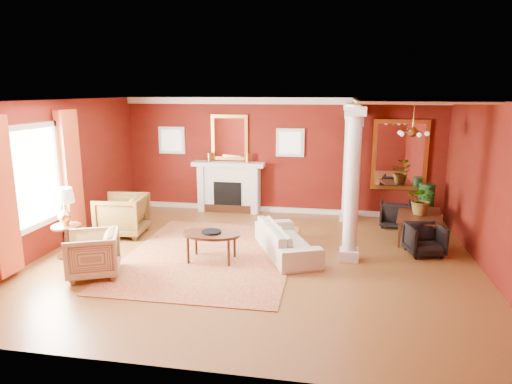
% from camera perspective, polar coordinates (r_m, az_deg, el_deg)
% --- Properties ---
extents(ground, '(8.00, 8.00, 0.00)m').
position_cam_1_polar(ground, '(8.56, -0.04, -8.45)').
color(ground, brown).
rests_on(ground, ground).
extents(room_shell, '(8.04, 7.04, 2.92)m').
position_cam_1_polar(room_shell, '(8.06, -0.04, 5.07)').
color(room_shell, '#5B160C').
rests_on(room_shell, ground).
extents(fireplace, '(1.85, 0.42, 1.29)m').
position_cam_1_polar(fireplace, '(11.76, -3.41, 0.65)').
color(fireplace, silver).
rests_on(fireplace, ground).
extents(overmantel_mirror, '(0.95, 0.07, 1.15)m').
position_cam_1_polar(overmantel_mirror, '(11.69, -3.33, 6.82)').
color(overmantel_mirror, gold).
rests_on(overmantel_mirror, fireplace).
extents(flank_window_left, '(0.70, 0.07, 0.70)m').
position_cam_1_polar(flank_window_left, '(12.17, -10.48, 6.38)').
color(flank_window_left, silver).
rests_on(flank_window_left, room_shell).
extents(flank_window_right, '(0.70, 0.07, 0.70)m').
position_cam_1_polar(flank_window_right, '(11.46, 4.29, 6.18)').
color(flank_window_right, silver).
rests_on(flank_window_right, room_shell).
extents(left_window, '(0.21, 2.55, 2.60)m').
position_cam_1_polar(left_window, '(9.15, -25.56, 0.96)').
color(left_window, white).
rests_on(left_window, room_shell).
extents(column_front, '(0.36, 0.36, 2.80)m').
position_cam_1_polar(column_front, '(8.33, 11.92, 0.93)').
color(column_front, silver).
rests_on(column_front, ground).
extents(column_back, '(0.36, 0.36, 2.80)m').
position_cam_1_polar(column_back, '(10.99, 11.56, 3.72)').
color(column_back, silver).
rests_on(column_back, ground).
extents(header_beam, '(0.30, 3.20, 0.32)m').
position_cam_1_polar(header_beam, '(9.78, 12.00, 9.67)').
color(header_beam, silver).
rests_on(header_beam, column_front).
extents(amber_ceiling, '(2.30, 3.40, 0.04)m').
position_cam_1_polar(amber_ceiling, '(9.72, 19.00, 10.73)').
color(amber_ceiling, '#D2893D').
rests_on(amber_ceiling, room_shell).
extents(dining_mirror, '(1.30, 0.07, 1.70)m').
position_cam_1_polar(dining_mirror, '(11.51, 17.54, 4.41)').
color(dining_mirror, gold).
rests_on(dining_mirror, room_shell).
extents(chandelier, '(0.60, 0.62, 0.75)m').
position_cam_1_polar(chandelier, '(9.81, 18.99, 7.09)').
color(chandelier, '#C3843D').
rests_on(chandelier, room_shell).
extents(crown_trim, '(8.00, 0.08, 0.16)m').
position_cam_1_polar(crown_trim, '(11.41, 3.10, 11.31)').
color(crown_trim, silver).
rests_on(crown_trim, room_shell).
extents(base_trim, '(8.00, 0.08, 0.12)m').
position_cam_1_polar(base_trim, '(11.80, 2.94, -2.22)').
color(base_trim, silver).
rests_on(base_trim, ground).
extents(rug, '(3.12, 4.14, 0.02)m').
position_cam_1_polar(rug, '(8.80, -5.73, -7.84)').
color(rug, maroon).
rests_on(rug, ground).
extents(sofa, '(1.33, 2.06, 0.78)m').
position_cam_1_polar(sofa, '(8.72, 3.85, -5.34)').
color(sofa, beige).
rests_on(sofa, ground).
extents(armchair_leopard, '(0.99, 1.04, 0.98)m').
position_cam_1_polar(armchair_leopard, '(10.23, -16.42, -2.56)').
color(armchair_leopard, black).
rests_on(armchair_leopard, ground).
extents(armchair_stripe, '(1.02, 1.05, 0.84)m').
position_cam_1_polar(armchair_stripe, '(8.19, -19.75, -7.08)').
color(armchair_stripe, tan).
rests_on(armchair_stripe, ground).
extents(coffee_table, '(1.07, 1.07, 0.54)m').
position_cam_1_polar(coffee_table, '(8.38, -5.59, -5.40)').
color(coffee_table, black).
rests_on(coffee_table, ground).
extents(coffee_book, '(0.15, 0.05, 0.20)m').
position_cam_1_polar(coffee_book, '(8.34, -6.04, -4.44)').
color(coffee_book, black).
rests_on(coffee_book, coffee_table).
extents(side_table, '(0.53, 0.53, 1.33)m').
position_cam_1_polar(side_table, '(9.13, -22.80, -2.36)').
color(side_table, black).
rests_on(side_table, ground).
extents(dining_table, '(0.78, 1.61, 0.86)m').
position_cam_1_polar(dining_table, '(10.14, 19.88, -3.28)').
color(dining_table, black).
rests_on(dining_table, ground).
extents(dining_chair_near, '(0.76, 0.73, 0.66)m').
position_cam_1_polar(dining_chair_near, '(9.27, 20.37, -5.44)').
color(dining_chair_near, black).
rests_on(dining_chair_near, ground).
extents(dining_chair_far, '(0.73, 0.69, 0.68)m').
position_cam_1_polar(dining_chair_far, '(10.94, 16.99, -2.44)').
color(dining_chair_far, black).
rests_on(dining_chair_far, ground).
extents(green_urn, '(0.41, 0.41, 0.97)m').
position_cam_1_polar(green_urn, '(11.38, 20.42, -1.90)').
color(green_urn, '#133C1A').
rests_on(green_urn, ground).
extents(potted_plant, '(0.71, 0.76, 0.50)m').
position_cam_1_polar(potted_plant, '(10.00, 20.16, 0.49)').
color(potted_plant, '#26591E').
rests_on(potted_plant, dining_table).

